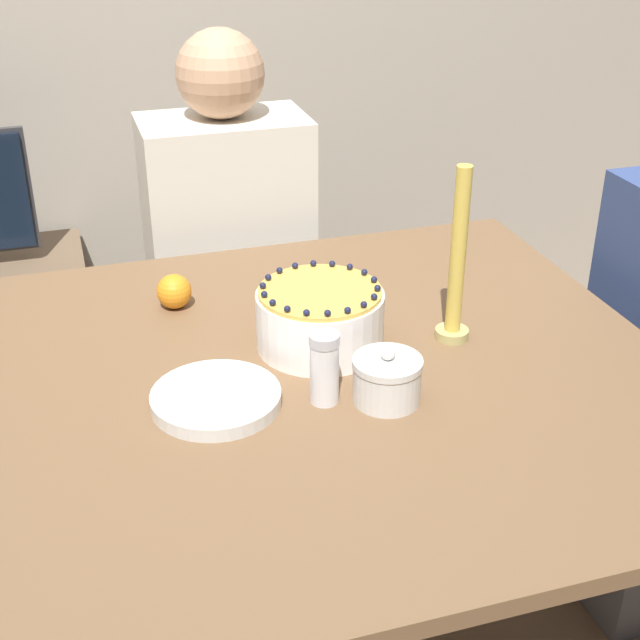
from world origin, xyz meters
name	(u,v)px	position (x,y,z in m)	size (l,w,h in m)	color
dining_table	(319,426)	(0.00, 0.00, 0.67)	(1.27, 1.16, 0.78)	brown
cake	(320,318)	(0.03, 0.09, 0.84)	(0.23, 0.23, 0.13)	white
sugar_bowl	(387,379)	(0.08, -0.11, 0.82)	(0.12, 0.12, 0.10)	silver
sugar_shaker	(324,368)	(-0.02, -0.09, 0.84)	(0.05, 0.05, 0.13)	white
plate_stack	(216,399)	(-0.19, -0.05, 0.79)	(0.22, 0.22, 0.02)	silver
candle	(457,270)	(0.28, 0.05, 0.92)	(0.06, 0.06, 0.34)	tan
orange_fruit_0	(174,291)	(-0.20, 0.33, 0.81)	(0.07, 0.07, 0.07)	orange
person_man_blue_shirt	(231,303)	(0.00, 0.78, 0.54)	(0.40, 0.34, 1.24)	#595960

